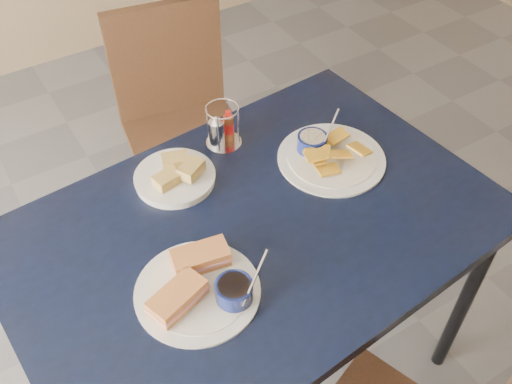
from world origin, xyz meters
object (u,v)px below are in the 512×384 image
sandwich_plate (201,285)px  plantain_plate (326,153)px  dining_table (254,238)px  chair_far (175,110)px  condiment_caddy (222,129)px  bread_basket (176,176)px

sandwich_plate → plantain_plate: size_ratio=0.99×
dining_table → plantain_plate: (0.32, 0.11, 0.08)m
plantain_plate → chair_far: bearing=103.4°
dining_table → condiment_caddy: 0.36m
bread_basket → sandwich_plate: bearing=-107.4°
plantain_plate → bread_basket: bearing=161.1°
chair_far → sandwich_plate: size_ratio=2.91×
plantain_plate → bread_basket: size_ratio=1.41×
dining_table → sandwich_plate: bearing=-152.7°
sandwich_plate → plantain_plate: 0.58m
bread_basket → chair_far: bearing=66.3°
chair_far → bread_basket: size_ratio=4.05×
chair_far → sandwich_plate: (-0.37, -0.94, 0.24)m
dining_table → sandwich_plate: (-0.22, -0.11, 0.08)m
plantain_plate → sandwich_plate: bearing=-157.3°
condiment_caddy → sandwich_plate: bearing=-124.8°
chair_far → bread_basket: 0.67m
plantain_plate → condiment_caddy: size_ratio=2.36×
sandwich_plate → condiment_caddy: (0.31, 0.44, 0.03)m
dining_table → chair_far: 0.86m
bread_basket → condiment_caddy: condiment_caddy is taller
plantain_plate → dining_table: bearing=-160.7°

